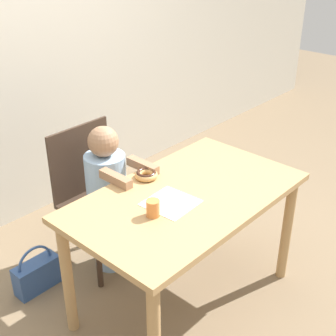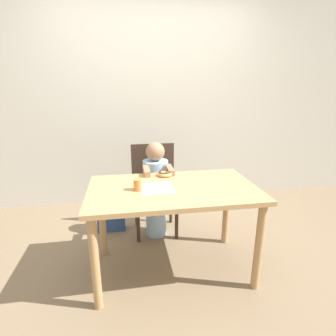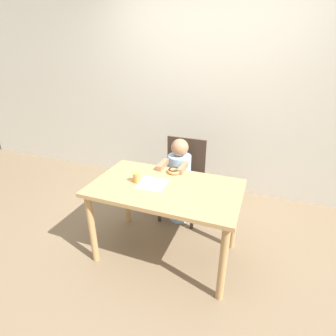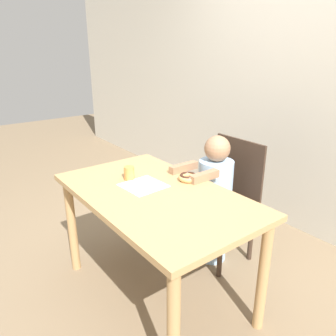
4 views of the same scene
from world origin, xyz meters
name	(u,v)px [view 2 (image 2 of 4)]	position (x,y,z in m)	size (l,w,h in m)	color
ground_plane	(172,268)	(0.00, 0.00, 0.00)	(12.00, 12.00, 0.00)	#7A664C
wall_back	(151,105)	(0.00, 1.50, 1.25)	(8.00, 0.05, 2.50)	beige
dining_table	(173,200)	(0.00, 0.00, 0.63)	(1.27, 0.74, 0.73)	tan
chair	(154,187)	(-0.07, 0.69, 0.47)	(0.45, 0.39, 0.90)	#38281E
child_figure	(156,190)	(-0.07, 0.57, 0.49)	(0.26, 0.44, 0.97)	#99BCE0
donut	(165,173)	(-0.02, 0.27, 0.75)	(0.13, 0.13, 0.04)	tan
napkin	(157,188)	(-0.12, 0.00, 0.73)	(0.25, 0.25, 0.00)	white
handbag	(112,221)	(-0.52, 0.72, 0.11)	(0.28, 0.11, 0.31)	#2D4C84
cup	(138,185)	(-0.26, -0.01, 0.77)	(0.07, 0.07, 0.08)	orange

